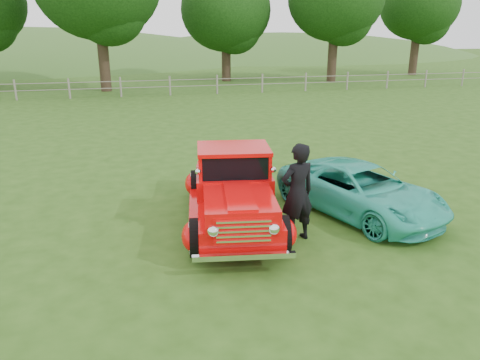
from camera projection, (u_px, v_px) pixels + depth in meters
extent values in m
plane|color=#284B14|center=(267.00, 254.00, 9.09)|extent=(140.00, 140.00, 0.00)
ellipsoid|color=#325720|center=(9.00, 99.00, 60.48)|extent=(84.00, 60.00, 18.00)
ellipsoid|color=#325720|center=(280.00, 80.00, 71.88)|extent=(72.00, 52.00, 14.00)
cube|color=gray|center=(170.00, 87.00, 29.26)|extent=(48.00, 0.04, 0.04)
cube|color=gray|center=(170.00, 80.00, 29.13)|extent=(48.00, 0.04, 0.04)
cylinder|color=#2E2017|center=(103.00, 54.00, 30.59)|extent=(0.70, 0.70, 4.84)
cylinder|color=#2E2017|center=(226.00, 57.00, 36.37)|extent=(0.70, 0.70, 3.74)
ellipsoid|color=black|center=(226.00, 10.00, 35.30)|extent=(6.80, 6.80, 6.12)
cylinder|color=#2E2017|center=(333.00, 52.00, 36.11)|extent=(0.70, 0.70, 4.40)
cylinder|color=#2E2017|center=(415.00, 50.00, 40.83)|extent=(0.70, 0.70, 4.18)
ellipsoid|color=black|center=(420.00, 4.00, 39.63)|extent=(6.60, 6.60, 5.94)
cylinder|color=black|center=(196.00, 238.00, 8.89)|extent=(0.34, 0.79, 0.76)
cylinder|color=black|center=(282.00, 234.00, 9.04)|extent=(0.34, 0.79, 0.76)
cylinder|color=black|center=(196.00, 185.00, 11.82)|extent=(0.34, 0.79, 0.76)
cylinder|color=black|center=(261.00, 183.00, 11.97)|extent=(0.34, 0.79, 0.76)
cube|color=red|center=(233.00, 198.00, 10.37)|extent=(2.16, 4.78, 0.44)
ellipsoid|color=red|center=(192.00, 236.00, 8.88)|extent=(0.51, 0.80, 0.54)
ellipsoid|color=red|center=(286.00, 232.00, 9.03)|extent=(0.51, 0.80, 0.54)
ellipsoid|color=red|center=(193.00, 184.00, 11.81)|extent=(0.51, 0.80, 0.54)
ellipsoid|color=red|center=(264.00, 182.00, 11.96)|extent=(0.51, 0.80, 0.54)
cube|color=red|center=(239.00, 208.00, 8.78)|extent=(1.53, 1.76, 0.42)
cube|color=red|center=(234.00, 182.00, 10.14)|extent=(1.76, 1.55, 0.44)
cube|color=black|center=(233.00, 161.00, 9.99)|extent=(1.58, 1.30, 0.50)
cube|color=red|center=(233.00, 149.00, 9.91)|extent=(1.67, 1.41, 0.08)
cube|color=red|center=(229.00, 165.00, 11.53)|extent=(1.43, 2.09, 0.45)
cube|color=white|center=(244.00, 231.00, 8.05)|extent=(1.07, 0.24, 0.50)
cube|color=white|center=(244.00, 256.00, 8.09)|extent=(1.80, 0.34, 0.10)
cube|color=white|center=(227.00, 172.00, 12.70)|extent=(1.71, 0.33, 0.10)
imported|color=#2EBBA1|center=(360.00, 190.00, 10.86)|extent=(3.36, 4.63, 1.17)
imported|color=black|center=(297.00, 193.00, 9.39)|extent=(0.84, 0.65, 2.05)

